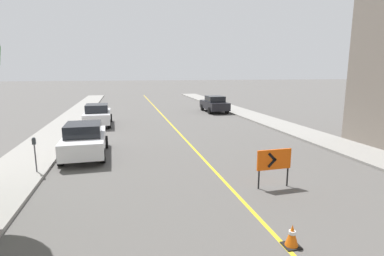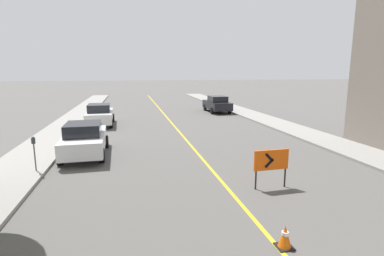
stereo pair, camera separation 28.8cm
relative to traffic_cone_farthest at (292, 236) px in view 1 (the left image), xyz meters
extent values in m
cube|color=gold|center=(-0.14, 14.40, -0.26)|extent=(0.12, 62.17, 0.01)
cube|color=gray|center=(-7.81, 14.40, -0.20)|extent=(2.44, 62.17, 0.13)
cube|color=gray|center=(7.53, 14.40, -0.20)|extent=(2.44, 62.17, 0.13)
cube|color=black|center=(0.00, 0.00, -0.25)|extent=(0.37, 0.37, 0.03)
cone|color=orange|center=(0.00, 0.00, 0.02)|extent=(0.30, 0.30, 0.50)
cylinder|color=white|center=(0.00, 0.00, 0.08)|extent=(0.16, 0.16, 0.08)
cube|color=#EF560C|center=(1.29, 3.32, 0.73)|extent=(1.26, 0.12, 0.69)
cube|color=black|center=(1.20, 3.28, 0.83)|extent=(0.33, 0.04, 0.33)
cube|color=black|center=(1.20, 3.28, 0.64)|extent=(0.33, 0.04, 0.33)
cylinder|color=black|center=(0.76, 3.32, 0.06)|extent=(0.06, 0.06, 0.65)
cylinder|color=black|center=(1.83, 3.32, 0.06)|extent=(0.06, 0.06, 0.65)
cube|color=silver|center=(-5.41, 8.87, 0.42)|extent=(1.94, 4.36, 0.72)
cube|color=black|center=(-5.41, 8.65, 1.05)|extent=(1.59, 1.98, 0.55)
cylinder|color=black|center=(-6.27, 10.20, 0.06)|extent=(0.24, 0.65, 0.64)
cylinder|color=black|center=(-4.56, 10.20, 0.06)|extent=(0.24, 0.65, 0.64)
cylinder|color=black|center=(-6.27, 7.53, 0.06)|extent=(0.24, 0.65, 0.64)
cylinder|color=black|center=(-4.56, 7.53, 0.06)|extent=(0.24, 0.65, 0.64)
cube|color=silver|center=(-5.46, 17.21, 0.42)|extent=(1.92, 4.35, 0.72)
cube|color=black|center=(-5.46, 16.99, 1.05)|extent=(1.58, 1.98, 0.55)
cylinder|color=black|center=(-6.31, 18.54, 0.06)|extent=(0.24, 0.65, 0.64)
cylinder|color=black|center=(-4.60, 18.54, 0.06)|extent=(0.24, 0.65, 0.64)
cylinder|color=black|center=(-6.31, 15.87, 0.06)|extent=(0.24, 0.65, 0.64)
cylinder|color=black|center=(-4.60, 15.87, 0.06)|extent=(0.24, 0.65, 0.64)
cube|color=black|center=(5.12, 22.51, 0.42)|extent=(1.86, 4.33, 0.72)
cube|color=black|center=(5.12, 22.29, 1.05)|extent=(1.56, 1.96, 0.55)
cylinder|color=black|center=(4.26, 23.84, 0.06)|extent=(0.23, 0.64, 0.64)
cylinder|color=black|center=(5.97, 23.84, 0.06)|extent=(0.23, 0.64, 0.64)
cylinder|color=black|center=(4.26, 21.17, 0.06)|extent=(0.23, 0.64, 0.64)
cylinder|color=black|center=(5.97, 21.17, 0.06)|extent=(0.23, 0.64, 0.64)
cylinder|color=#4C4C51|center=(-6.94, 6.53, 0.40)|extent=(0.05, 0.05, 1.08)
cube|color=#33383D|center=(-6.94, 6.53, 1.05)|extent=(0.12, 0.10, 0.22)
sphere|color=#33383D|center=(-6.94, 6.53, 1.16)|extent=(0.11, 0.11, 0.11)
camera|label=1|loc=(-3.59, -5.51, 3.64)|focal=28.00mm
camera|label=2|loc=(-3.31, -5.58, 3.64)|focal=28.00mm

